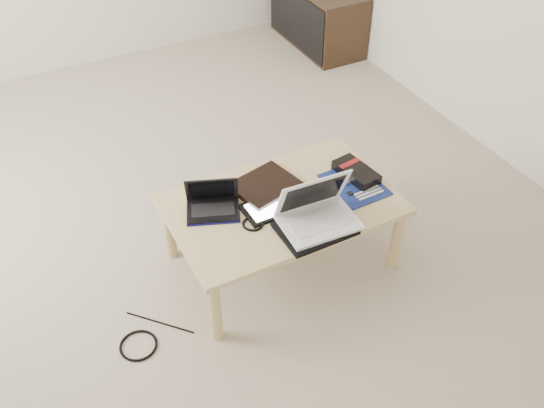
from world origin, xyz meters
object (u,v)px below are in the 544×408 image
netbook (213,204)px  white_laptop (317,213)px  gpu_box (356,173)px  coffee_table (282,210)px  media_cabinet (317,15)px

netbook → white_laptop: bearing=-38.9°
netbook → gpu_box: 0.76m
coffee_table → media_cabinet: 2.56m
coffee_table → gpu_box: gpu_box is taller
netbook → media_cabinet: bearing=48.4°
media_cabinet → white_laptop: 2.71m
media_cabinet → coffee_table: bearing=-124.7°
netbook → gpu_box: size_ratio=1.14×
coffee_table → gpu_box: 0.44m
coffee_table → netbook: netbook is taller
coffee_table → gpu_box: (0.43, 0.00, 0.08)m
media_cabinet → white_laptop: size_ratio=2.49×
media_cabinet → netbook: netbook is taller
netbook → white_laptop: size_ratio=0.83×
gpu_box → white_laptop: bearing=-149.5°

